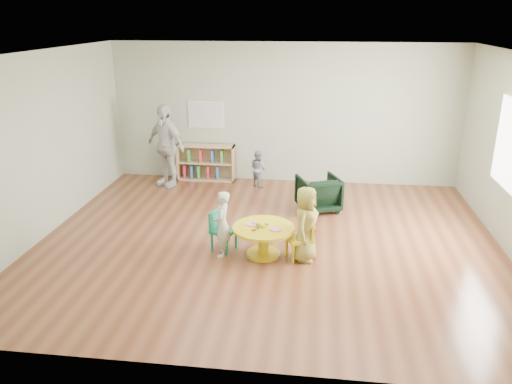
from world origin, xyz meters
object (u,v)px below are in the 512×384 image
at_px(kid_chair_left, 221,229).
at_px(child_right, 306,224).
at_px(activity_table, 264,236).
at_px(adult_caretaker, 166,145).
at_px(armchair, 318,193).
at_px(toddler, 258,168).
at_px(bookshelf, 206,162).
at_px(child_left, 222,224).
at_px(kid_chair_right, 302,237).

bearing_deg(kid_chair_left, child_right, 102.64).
relative_size(activity_table, adult_caretaker, 0.54).
relative_size(kid_chair_left, adult_caretaker, 0.37).
xyz_separation_m(armchair, toddler, (-1.22, 1.18, 0.06)).
bearing_deg(armchair, adult_caretaker, -40.34).
bearing_deg(activity_table, adult_caretaker, 128.36).
height_order(armchair, toddler, toddler).
bearing_deg(bookshelf, adult_caretaker, -147.25).
xyz_separation_m(activity_table, adult_caretaker, (-2.29, 2.90, 0.52)).
xyz_separation_m(activity_table, child_left, (-0.59, -0.06, 0.18)).
height_order(bookshelf, armchair, bookshelf).
xyz_separation_m(kid_chair_left, bookshelf, (-0.95, 3.23, 0.04)).
distance_m(kid_chair_left, adult_caretaker, 3.27).
height_order(activity_table, bookshelf, bookshelf).
xyz_separation_m(child_right, toddler, (-1.05, 3.12, -0.18)).
bearing_deg(adult_caretaker, toddler, 34.87).
height_order(toddler, adult_caretaker, adult_caretaker).
bearing_deg(toddler, kid_chair_left, 127.86).
relative_size(activity_table, armchair, 1.30).
distance_m(activity_table, adult_caretaker, 3.73).
distance_m(kid_chair_left, toddler, 2.95).
bearing_deg(kid_chair_right, toddler, -5.47).
height_order(activity_table, toddler, toddler).
distance_m(kid_chair_left, child_right, 1.27).
xyz_separation_m(activity_table, toddler, (-0.45, 3.06, 0.06)).
bearing_deg(armchair, kid_chair_right, 61.57).
height_order(activity_table, kid_chair_right, kid_chair_right).
distance_m(kid_chair_right, bookshelf, 3.99).
relative_size(bookshelf, armchair, 1.75).
distance_m(child_right, toddler, 3.29).
bearing_deg(child_right, activity_table, 99.09).
distance_m(kid_chair_left, child_left, 0.25).
bearing_deg(child_left, kid_chair_right, 90.86).
xyz_separation_m(kid_chair_right, child_left, (-1.14, -0.04, 0.16)).
bearing_deg(bookshelf, toddler, -14.18).
bearing_deg(toddler, kid_chair_right, 149.50).
relative_size(armchair, child_left, 0.71).
relative_size(kid_chair_right, child_right, 0.56).
distance_m(child_left, adult_caretaker, 3.44).
height_order(armchair, child_right, child_right).
distance_m(activity_table, child_right, 0.64).
xyz_separation_m(armchair, adult_caretaker, (-3.06, 1.02, 0.51)).
xyz_separation_m(kid_chair_right, armchair, (0.22, 1.90, -0.02)).
height_order(kid_chair_left, child_right, child_right).
height_order(kid_chair_left, child_left, child_left).
distance_m(child_left, child_right, 1.18).
relative_size(child_right, toddler, 1.48).
relative_size(armchair, child_right, 0.63).
distance_m(activity_table, kid_chair_right, 0.55).
bearing_deg(kid_chair_left, child_left, 37.02).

